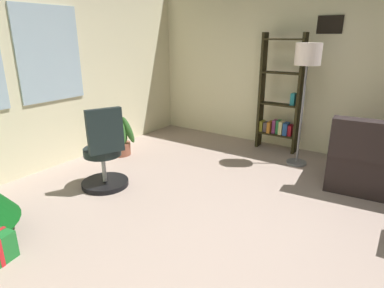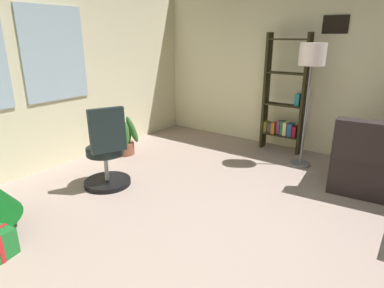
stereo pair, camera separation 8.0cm
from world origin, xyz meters
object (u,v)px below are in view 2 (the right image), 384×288
Objects in this scene: floor_lamp at (311,65)px; potted_plant at (125,141)px; office_chair at (107,157)px; bookshelf at (284,102)px.

potted_plant is (-1.14, 2.34, -1.18)m from floor_lamp.
office_chair is 2.84m from floor_lamp.
bookshelf is 1.08× the size of floor_lamp.
floor_lamp is (-0.45, -0.48, 0.62)m from bookshelf.
office_chair is 1.59× the size of potted_plant.
office_chair is 0.60× the size of floor_lamp.
floor_lamp reaches higher than office_chair.
bookshelf is at bearing 46.85° from floor_lamp.
bookshelf is at bearing -25.45° from office_chair.
office_chair is 2.80m from bookshelf.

